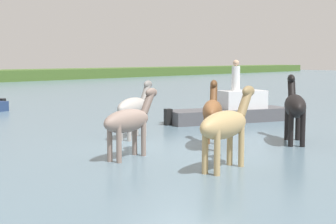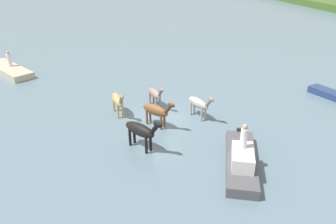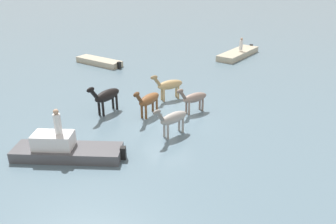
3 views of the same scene
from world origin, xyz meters
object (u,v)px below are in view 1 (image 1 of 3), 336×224
Objects in this scene: horse_lead at (129,121)px; horse_dark_mare at (295,106)px; boat_dinghy_port at (231,113)px; horse_gray_outer at (134,107)px; horse_pinto_flank at (226,125)px; horse_mid_herd at (213,111)px; person_spotter_bow at (236,76)px.

horse_lead is 0.94× the size of horse_dark_mare.
horse_dark_mare is 5.12m from boat_dinghy_port.
horse_gray_outer is 4.78m from horse_dark_mare.
horse_gray_outer is 5.38m from boat_dinghy_port.
horse_lead reaches higher than boat_dinghy_port.
horse_lead is 2.55m from horse_pinto_flank.
horse_mid_herd is 2.69m from horse_lead.
horse_mid_herd reaches higher than horse_pinto_flank.
person_spotter_bow reaches higher than boat_dinghy_port.
horse_pinto_flank is at bearing -120.84° from boat_dinghy_port.
horse_lead is 0.93× the size of horse_pinto_flank.
horse_gray_outer is 0.44× the size of boat_dinghy_port.
horse_gray_outer is at bearing 87.38° from horse_dark_mare.
person_spotter_bow is at bearing -19.08° from horse_gray_outer.
horse_dark_mare is 0.99× the size of horse_pinto_flank.
person_spotter_bow is at bearing 26.44° from horse_pinto_flank.
horse_pinto_flank is 8.56m from boat_dinghy_port.
person_spotter_bow reaches higher than horse_mid_herd.
horse_gray_outer is 4.98m from horse_pinto_flank.
horse_mid_herd reaches higher than horse_gray_outer.
horse_pinto_flank reaches higher than horse_gray_outer.
horse_lead is 1.82× the size of person_spotter_bow.
horse_dark_mare is 1.93× the size of person_spotter_bow.
horse_gray_outer is at bearing 63.10° from horse_pinto_flank.
horse_mid_herd is at bearing -102.04° from horse_gray_outer.
horse_lead is 5.14m from horse_dark_mare.
horse_lead is at bearing -155.61° from horse_gray_outer.
horse_lead is 7.98m from boat_dinghy_port.
horse_pinto_flank reaches higher than horse_lead.
horse_dark_mare is 4.26m from horse_pinto_flank.
horse_lead is at bearing -138.18° from boat_dinghy_port.
horse_gray_outer is 5.55m from person_spotter_bow.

